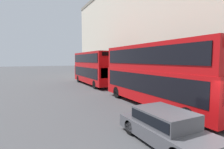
# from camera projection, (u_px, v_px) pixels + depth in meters

# --- Properties ---
(bus_leading) EXTENTS (2.59, 10.70, 4.45)m
(bus_leading) POSITION_uv_depth(u_px,v_px,m) (156.00, 73.00, 12.46)
(bus_leading) COLOR #B20C0F
(bus_leading) RESTS_ON ground
(bus_second_in_queue) EXTENTS (2.59, 10.03, 4.37)m
(bus_second_in_queue) POSITION_uv_depth(u_px,v_px,m) (94.00, 67.00, 23.67)
(bus_second_in_queue) COLOR #B20C0F
(bus_second_in_queue) RESTS_ON ground
(car_dark_sedan) EXTENTS (1.90, 4.25, 1.33)m
(car_dark_sedan) POSITION_uv_depth(u_px,v_px,m) (165.00, 125.00, 7.07)
(car_dark_sedan) COLOR #47474C
(car_dark_sedan) RESTS_ON ground
(pedestrian) EXTENTS (0.36, 0.36, 1.73)m
(pedestrian) POSITION_uv_depth(u_px,v_px,m) (189.00, 93.00, 13.39)
(pedestrian) COLOR #26262D
(pedestrian) RESTS_ON ground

